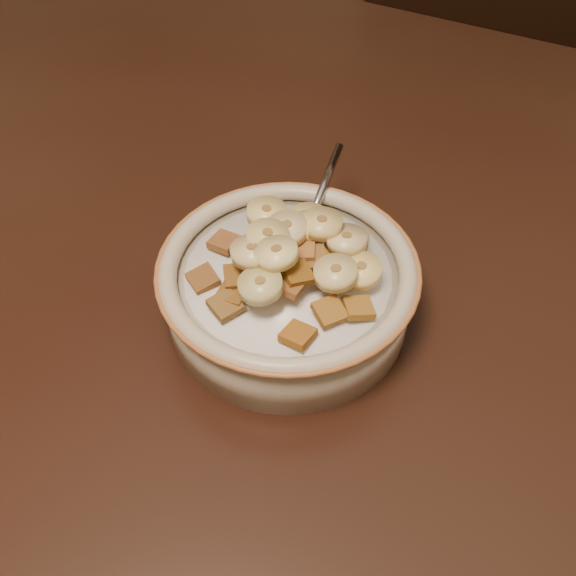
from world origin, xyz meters
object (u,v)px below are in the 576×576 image
at_px(chair, 442,128).
at_px(spoon, 301,244).
at_px(cereal_bowl, 288,294).
at_px(table, 313,242).

relative_size(chair, spoon, 22.56).
height_order(cereal_bowl, spoon, spoon).
height_order(table, spoon, spoon).
xyz_separation_m(table, chair, (-0.02, 0.57, -0.22)).
distance_m(chair, cereal_bowl, 0.72).
xyz_separation_m(cereal_bowl, spoon, (-0.00, 0.03, 0.03)).
distance_m(table, cereal_bowl, 0.11).
bearing_deg(cereal_bowl, table, 104.85).
xyz_separation_m(chair, spoon, (0.04, -0.64, 0.29)).
bearing_deg(spoon, table, -81.21).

